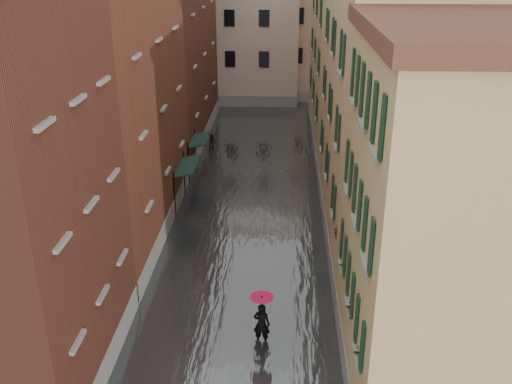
# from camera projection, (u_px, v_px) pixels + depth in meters

# --- Properties ---
(ground) EXTENTS (120.00, 120.00, 0.00)m
(ground) POSITION_uv_depth(u_px,v_px,m) (232.00, 344.00, 21.35)
(ground) COLOR #5E5E61
(ground) RESTS_ON ground
(floodwater) EXTENTS (10.00, 60.00, 0.20)m
(floodwater) POSITION_uv_depth(u_px,v_px,m) (251.00, 200.00, 33.23)
(floodwater) COLOR #414548
(floodwater) RESTS_ON ground
(building_left_mid) EXTENTS (6.00, 14.00, 12.50)m
(building_left_mid) POSITION_uv_depth(u_px,v_px,m) (101.00, 114.00, 27.44)
(building_left_mid) COLOR #58311B
(building_left_mid) RESTS_ON ground
(building_left_far) EXTENTS (6.00, 16.00, 14.00)m
(building_left_far) POSITION_uv_depth(u_px,v_px,m) (162.00, 47.00, 40.89)
(building_left_far) COLOR brown
(building_left_far) RESTS_ON ground
(building_right_near) EXTENTS (6.00, 8.00, 11.50)m
(building_right_near) POSITION_uv_depth(u_px,v_px,m) (457.00, 237.00, 16.93)
(building_right_near) COLOR tan
(building_right_near) RESTS_ON ground
(building_right_mid) EXTENTS (6.00, 14.00, 13.00)m
(building_right_mid) POSITION_uv_depth(u_px,v_px,m) (395.00, 113.00, 26.71)
(building_right_mid) COLOR tan
(building_right_mid) RESTS_ON ground
(building_right_far) EXTENTS (6.00, 16.00, 11.50)m
(building_right_far) POSITION_uv_depth(u_px,v_px,m) (357.00, 67.00, 40.76)
(building_right_far) COLOR tan
(building_right_far) RESTS_ON ground
(building_end_cream) EXTENTS (12.00, 9.00, 13.00)m
(building_end_cream) POSITION_uv_depth(u_px,v_px,m) (234.00, 29.00, 53.74)
(building_end_cream) COLOR beige
(building_end_cream) RESTS_ON ground
(building_end_pink) EXTENTS (10.00, 9.00, 12.00)m
(building_end_pink) POSITION_uv_depth(u_px,v_px,m) (328.00, 32.00, 55.38)
(building_end_pink) COLOR tan
(building_end_pink) RESTS_ON ground
(awning_near) EXTENTS (1.09, 3.19, 2.80)m
(awning_near) POSITION_uv_depth(u_px,v_px,m) (187.00, 167.00, 31.46)
(awning_near) COLOR #163328
(awning_near) RESTS_ON ground
(awning_far) EXTENTS (1.09, 2.83, 2.80)m
(awning_far) POSITION_uv_depth(u_px,v_px,m) (199.00, 141.00, 35.71)
(awning_far) COLOR #163328
(awning_far) RESTS_ON ground
(window_planters) EXTENTS (0.59, 10.39, 0.84)m
(window_planters) POSITION_uv_depth(u_px,v_px,m) (347.00, 260.00, 20.14)
(window_planters) COLOR #9D6433
(window_planters) RESTS_ON ground
(pedestrian_main) EXTENTS (0.90, 0.90, 2.06)m
(pedestrian_main) POSITION_uv_depth(u_px,v_px,m) (262.00, 317.00, 20.88)
(pedestrian_main) COLOR black
(pedestrian_main) RESTS_ON ground
(pedestrian_far) EXTENTS (0.83, 0.72, 1.44)m
(pedestrian_far) POSITION_uv_depth(u_px,v_px,m) (212.00, 144.00, 40.70)
(pedestrian_far) COLOR black
(pedestrian_far) RESTS_ON ground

